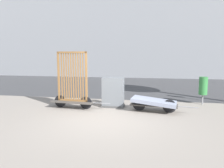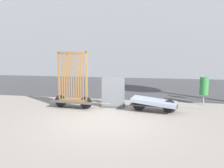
{
  "view_description": "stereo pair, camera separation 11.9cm",
  "coord_description": "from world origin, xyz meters",
  "px_view_note": "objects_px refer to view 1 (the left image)",
  "views": [
    {
      "loc": [
        1.49,
        -6.75,
        2.14
      ],
      "look_at": [
        0.0,
        1.45,
        1.02
      ],
      "focal_mm": 35.0,
      "sensor_mm": 36.0,
      "label": 1
    },
    {
      "loc": [
        1.61,
        -6.73,
        2.14
      ],
      "look_at": [
        0.0,
        1.45,
        1.02
      ],
      "focal_mm": 35.0,
      "sensor_mm": 36.0,
      "label": 2
    }
  ],
  "objects_px": {
    "bike_cart_with_mattress": "(154,102)",
    "bike_cart_with_bedframe": "(73,89)",
    "utility_cabinet": "(113,93)",
    "trash_bin": "(203,86)"
  },
  "relations": [
    {
      "from": "bike_cart_with_mattress",
      "to": "utility_cabinet",
      "type": "bearing_deg",
      "value": 170.62
    },
    {
      "from": "trash_bin",
      "to": "bike_cart_with_mattress",
      "type": "bearing_deg",
      "value": -142.04
    },
    {
      "from": "bike_cart_with_mattress",
      "to": "utility_cabinet",
      "type": "relative_size",
      "value": 2.02
    },
    {
      "from": "bike_cart_with_bedframe",
      "to": "trash_bin",
      "type": "height_order",
      "value": "bike_cart_with_bedframe"
    },
    {
      "from": "bike_cart_with_bedframe",
      "to": "bike_cart_with_mattress",
      "type": "relative_size",
      "value": 1.0
    },
    {
      "from": "bike_cart_with_bedframe",
      "to": "utility_cabinet",
      "type": "xyz_separation_m",
      "value": [
        1.56,
        0.5,
        -0.22
      ]
    },
    {
      "from": "bike_cart_with_bedframe",
      "to": "utility_cabinet",
      "type": "bearing_deg",
      "value": 23.15
    },
    {
      "from": "trash_bin",
      "to": "utility_cabinet",
      "type": "bearing_deg",
      "value": -163.24
    },
    {
      "from": "utility_cabinet",
      "to": "trash_bin",
      "type": "relative_size",
      "value": 1.01
    },
    {
      "from": "bike_cart_with_mattress",
      "to": "bike_cart_with_bedframe",
      "type": "bearing_deg",
      "value": -172.58
    }
  ]
}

